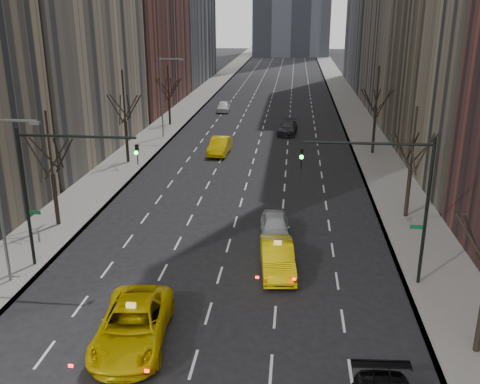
# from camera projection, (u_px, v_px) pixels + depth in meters

# --- Properties ---
(sidewalk_left) EXTENTS (4.50, 320.00, 0.15)m
(sidewalk_left) POSITION_uv_depth(u_px,v_px,m) (194.00, 102.00, 85.66)
(sidewalk_left) COLOR slate
(sidewalk_left) RESTS_ON ground
(sidewalk_right) EXTENTS (4.50, 320.00, 0.15)m
(sidewalk_right) POSITION_uv_depth(u_px,v_px,m) (349.00, 105.00, 83.30)
(sidewalk_right) COLOR slate
(sidewalk_right) RESTS_ON ground
(tree_lw_b) EXTENTS (3.36, 3.50, 7.82)m
(tree_lw_b) POSITION_uv_depth(u_px,v_px,m) (53.00, 174.00, 35.50)
(tree_lw_b) COLOR black
(tree_lw_b) RESTS_ON ground
(tree_lw_c) EXTENTS (3.36, 3.50, 8.74)m
(tree_lw_c) POSITION_uv_depth(u_px,v_px,m) (125.00, 122.00, 50.46)
(tree_lw_c) COLOR black
(tree_lw_c) RESTS_ON ground
(tree_lw_d) EXTENTS (3.36, 3.50, 7.36)m
(tree_lw_d) POSITION_uv_depth(u_px,v_px,m) (169.00, 98.00, 67.56)
(tree_lw_d) COLOR black
(tree_lw_d) RESTS_ON ground
(tree_rw_b) EXTENTS (3.36, 3.50, 7.82)m
(tree_rw_b) POSITION_uv_depth(u_px,v_px,m) (411.00, 168.00, 36.95)
(tree_rw_b) COLOR black
(tree_rw_b) RESTS_ON ground
(tree_rw_c) EXTENTS (3.36, 3.50, 8.74)m
(tree_rw_c) POSITION_uv_depth(u_px,v_px,m) (375.00, 115.00, 53.80)
(tree_rw_c) COLOR black
(tree_rw_c) RESTS_ON ground
(traffic_mast_left) EXTENTS (6.69, 0.39, 8.00)m
(traffic_mast_left) POSITION_uv_depth(u_px,v_px,m) (52.00, 177.00, 29.00)
(traffic_mast_left) COLOR black
(traffic_mast_left) RESTS_ON ground
(traffic_mast_right) EXTENTS (6.69, 0.39, 8.00)m
(traffic_mast_right) POSITION_uv_depth(u_px,v_px,m) (395.00, 187.00, 27.24)
(traffic_mast_right) COLOR black
(traffic_mast_right) RESTS_ON ground
(streetlight_near) EXTENTS (2.83, 0.22, 9.00)m
(streetlight_near) POSITION_uv_depth(u_px,v_px,m) (3.00, 185.00, 27.24)
(streetlight_near) COLOR slate
(streetlight_near) RESTS_ON ground
(streetlight_far) EXTENTS (2.83, 0.22, 9.00)m
(streetlight_far) POSITION_uv_depth(u_px,v_px,m) (164.00, 89.00, 60.20)
(streetlight_far) COLOR slate
(streetlight_far) RESTS_ON ground
(taxi_suv) EXTENTS (3.53, 6.63, 1.77)m
(taxi_suv) POSITION_uv_depth(u_px,v_px,m) (133.00, 325.00, 23.55)
(taxi_suv) COLOR #DCBB04
(taxi_suv) RESTS_ON ground
(taxi_sedan) EXTENTS (2.31, 5.25, 1.68)m
(taxi_sedan) POSITION_uv_depth(u_px,v_px,m) (277.00, 258.00, 30.04)
(taxi_sedan) COLOR yellow
(taxi_sedan) RESTS_ON ground
(silver_sedan_ahead) EXTENTS (2.23, 4.82, 1.60)m
(silver_sedan_ahead) POSITION_uv_depth(u_px,v_px,m) (275.00, 227.00, 34.46)
(silver_sedan_ahead) COLOR #ADB1B5
(silver_sedan_ahead) RESTS_ON ground
(far_taxi) EXTENTS (2.03, 5.23, 1.70)m
(far_taxi) POSITION_uv_depth(u_px,v_px,m) (220.00, 146.00, 54.84)
(far_taxi) COLOR yellow
(far_taxi) RESTS_ON ground
(far_suv_grey) EXTENTS (2.60, 5.29, 1.48)m
(far_suv_grey) POSITION_uv_depth(u_px,v_px,m) (288.00, 128.00, 63.85)
(far_suv_grey) COLOR #2E2E33
(far_suv_grey) RESTS_ON ground
(far_car_white) EXTENTS (1.99, 4.46, 1.49)m
(far_car_white) POSITION_uv_depth(u_px,v_px,m) (223.00, 107.00, 77.86)
(far_car_white) COLOR white
(far_car_white) RESTS_ON ground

